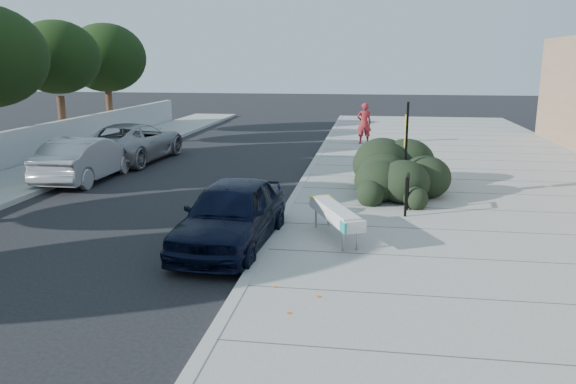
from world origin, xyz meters
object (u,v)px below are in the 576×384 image
(pedestrian, at_px, (364,123))
(bench, at_px, (336,213))
(wagon_silver, at_px, (86,159))
(sign_post, at_px, (406,145))
(bike_rack, at_px, (407,190))
(sedan_navy, at_px, (231,214))
(suv_silver, at_px, (134,142))

(pedestrian, bearing_deg, bench, 78.67)
(wagon_silver, bearing_deg, sign_post, 171.63)
(bench, xyz_separation_m, wagon_silver, (-8.93, 5.69, 0.04))
(sign_post, xyz_separation_m, pedestrian, (-1.33, 11.04, -0.59))
(bike_rack, bearing_deg, sign_post, 96.86)
(bench, distance_m, wagon_silver, 10.58)
(bench, xyz_separation_m, sedan_navy, (-2.26, -0.51, 0.03))
(wagon_silver, height_order, pedestrian, pedestrian)
(bike_rack, distance_m, suv_silver, 12.92)
(suv_silver, bearing_deg, pedestrian, -147.24)
(bike_rack, xyz_separation_m, sedan_navy, (-3.95, -2.87, -0.02))
(bike_rack, xyz_separation_m, sign_post, (0.01, 1.64, 0.94))
(bench, xyz_separation_m, bike_rack, (1.70, 2.36, 0.05))
(bike_rack, relative_size, suv_silver, 0.18)
(sign_post, relative_size, suv_silver, 0.49)
(bike_rack, bearing_deg, wagon_silver, 169.83)
(bike_rack, height_order, wagon_silver, wagon_silver)
(suv_silver, bearing_deg, sign_post, 154.85)
(sign_post, bearing_deg, bench, -112.39)
(bike_rack, xyz_separation_m, suv_silver, (-10.65, 7.32, 0.01))
(sedan_navy, xyz_separation_m, pedestrian, (2.63, 15.55, 0.37))
(bench, distance_m, sedan_navy, 2.31)
(bench, height_order, sign_post, sign_post)
(sedan_navy, height_order, wagon_silver, wagon_silver)
(bench, relative_size, pedestrian, 1.22)
(bench, distance_m, sign_post, 4.46)
(wagon_silver, xyz_separation_m, pedestrian, (9.30, 9.35, 0.36))
(bike_rack, distance_m, sedan_navy, 4.89)
(bike_rack, relative_size, wagon_silver, 0.22)
(wagon_silver, distance_m, suv_silver, 4.00)
(bike_rack, xyz_separation_m, wagon_silver, (-10.62, 3.32, -0.01))
(bike_rack, height_order, pedestrian, pedestrian)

